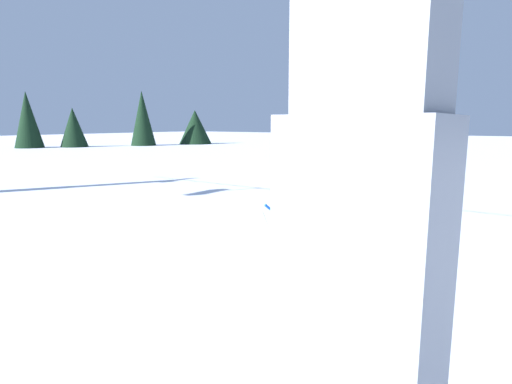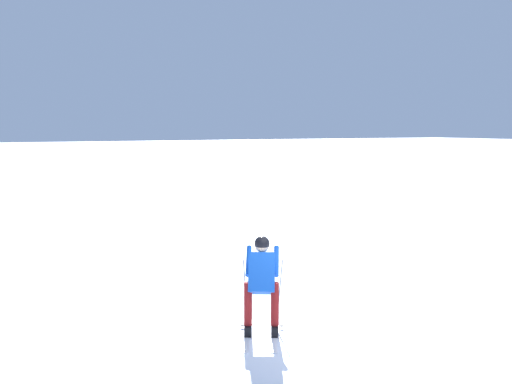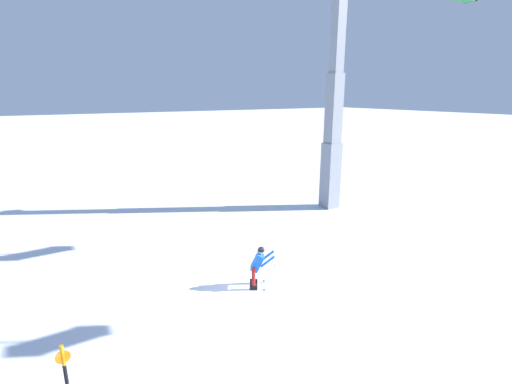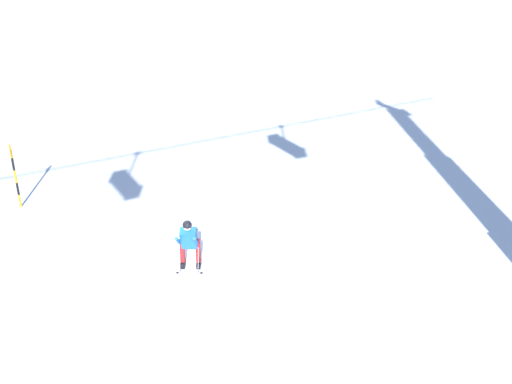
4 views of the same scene
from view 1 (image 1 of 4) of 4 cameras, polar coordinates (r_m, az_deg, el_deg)
The scene contains 4 objects.
ground_plane at distance 15.02m, azimuth 4.40°, elevation -5.76°, with size 260.00×260.00×0.00m, color white.
skier_carving_main at distance 13.67m, azimuth 3.85°, elevation -3.35°, with size 1.34×1.67×1.69m.
trail_marker_pole at distance 20.68m, azimuth 5.44°, elevation 1.73°, with size 0.07×0.28×2.18m.
tree_line_ridge at distance 76.19m, azimuth -17.39°, elevation 8.91°, with size 17.81×29.47×9.35m.
Camera 1 is at (-7.48, 12.43, 3.92)m, focal length 29.45 mm.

